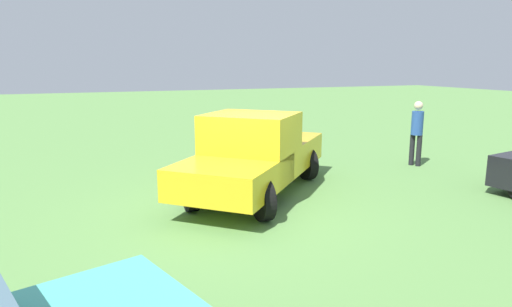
{
  "coord_description": "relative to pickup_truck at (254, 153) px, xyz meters",
  "views": [
    {
      "loc": [
        -8.05,
        3.02,
        2.83
      ],
      "look_at": [
        0.83,
        -0.58,
        0.9
      ],
      "focal_mm": 31.27,
      "sensor_mm": 36.0,
      "label": 1
    }
  ],
  "objects": [
    {
      "name": "ground_plane",
      "position": [
        -0.74,
        0.5,
        -0.93
      ],
      "size": [
        80.0,
        80.0,
        0.0
      ],
      "primitive_type": "plane",
      "color": "#5B8C47"
    },
    {
      "name": "person_bystander",
      "position": [
        0.95,
        -5.3,
        0.1
      ],
      "size": [
        0.43,
        0.43,
        1.82
      ],
      "rotation": [
        0.0,
        0.0,
        5.17
      ],
      "color": "black",
      "rests_on": "ground_plane"
    },
    {
      "name": "pickup_truck",
      "position": [
        0.0,
        0.0,
        0.0
      ],
      "size": [
        4.88,
        4.73,
        1.81
      ],
      "rotation": [
        0.0,
        0.0,
        5.53
      ],
      "color": "black",
      "rests_on": "ground_plane"
    }
  ]
}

